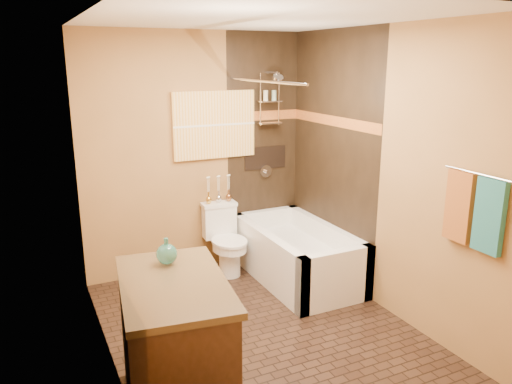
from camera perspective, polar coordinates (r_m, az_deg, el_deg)
floor at (r=4.38m, az=0.38°, el=-15.38°), size 3.00×3.00×0.00m
wall_left at (r=3.56m, az=-17.21°, el=-1.41°), size 0.02×3.00×2.50m
wall_right at (r=4.55m, az=14.11°, el=2.28°), size 0.02×3.00×2.50m
wall_back at (r=5.26m, az=-6.85°, el=4.29°), size 2.40×0.02×2.50m
wall_front at (r=2.70m, az=14.68°, el=-6.38°), size 2.40×0.02×2.50m
ceiling at (r=3.80m, az=0.44°, el=19.31°), size 3.00×3.00×0.00m
alcove_tile_back at (r=5.54m, az=0.81°, el=4.94°), size 0.85×0.01×2.50m
alcove_tile_right at (r=5.13m, az=8.67°, el=3.95°), size 0.01×1.50×2.50m
mosaic_band_back at (r=5.48m, az=0.87°, el=8.73°), size 0.85×0.01×0.10m
mosaic_band_right at (r=5.06m, az=8.74°, el=8.05°), size 0.01×1.50×0.10m
alcove_niche at (r=5.57m, az=1.06°, el=3.93°), size 0.50×0.01×0.25m
shower_fixtures at (r=5.40m, az=1.59°, el=9.12°), size 0.24×0.33×1.16m
curtain_rod at (r=4.64m, az=0.78°, el=12.57°), size 0.03×1.55×0.03m
towel_bar at (r=3.75m, az=23.95°, el=1.92°), size 0.02×0.55×0.02m
towel_teal at (r=3.74m, az=25.12°, el=-2.52°), size 0.05×0.22×0.52m
towel_rust at (r=3.90m, az=22.20°, el=-1.53°), size 0.05×0.22×0.52m
sunset_painting at (r=5.26m, az=-4.78°, el=7.65°), size 0.90×0.04×0.70m
vanity_mirror at (r=2.85m, az=-15.20°, el=-0.03°), size 0.01×1.00×0.90m
bathtub at (r=5.22m, az=4.67°, el=-7.55°), size 0.80×1.50×0.55m
toilet at (r=5.31m, az=-3.53°, el=-5.40°), size 0.38×0.56×0.73m
vanity at (r=3.32m, az=-9.25°, el=-17.17°), size 0.76×1.11×0.91m
teal_bottle at (r=3.32m, az=-10.18°, el=-6.68°), size 0.18×0.18×0.22m
bud_vases at (r=5.30m, az=-4.30°, el=0.41°), size 0.29×0.06×0.29m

